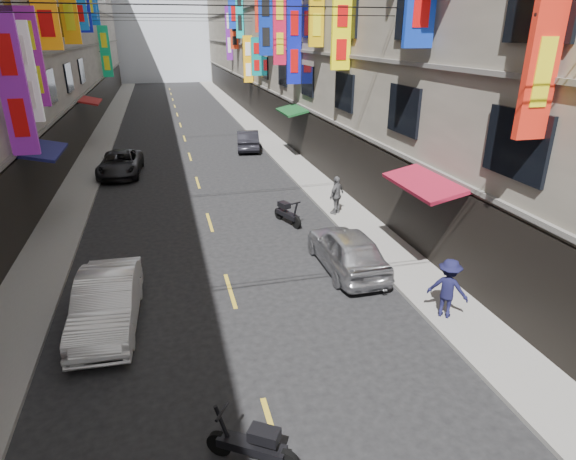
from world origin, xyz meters
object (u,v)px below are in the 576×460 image
car_left_far (120,164)px  car_left_mid (107,302)px  scooter_far_right (287,213)px  car_right_far (248,140)px  scooter_crossing (253,445)px  pedestrian_rnear (448,288)px  pedestrian_rfar (337,195)px  car_right_mid (347,249)px

car_left_far → car_left_mid: bearing=-84.0°
scooter_far_right → car_right_far: size_ratio=0.43×
scooter_crossing → car_right_far: size_ratio=0.39×
car_left_far → scooter_crossing: bearing=-76.7°
scooter_crossing → scooter_far_right: bearing=15.7°
pedestrian_rnear → pedestrian_rfar: pedestrian_rnear is taller
car_right_far → pedestrian_rnear: (1.52, -22.17, 0.30)m
car_right_mid → car_right_far: bearing=-90.4°
pedestrian_rnear → pedestrian_rfar: bearing=-46.0°
scooter_crossing → car_right_mid: (4.51, 7.03, 0.29)m
scooter_crossing → car_right_far: bearing=23.2°
scooter_crossing → car_right_mid: bearing=0.5°
scooter_crossing → car_left_mid: bearing=61.3°
scooter_far_right → pedestrian_rfar: (2.27, 0.31, 0.51)m
scooter_far_right → car_left_mid: (-6.56, -6.13, 0.27)m
scooter_crossing → car_right_mid: 8.35m
car_right_mid → pedestrian_rnear: size_ratio=2.51×
car_left_far → pedestrian_rfar: 13.18m
scooter_far_right → car_left_far: 11.92m
pedestrian_rfar → car_right_far: bearing=-121.8°
car_left_mid → pedestrian_rfar: pedestrian_rfar is taller
car_right_mid → pedestrian_rnear: (1.52, -3.59, 0.24)m
car_right_mid → car_right_far: 18.58m
car_left_mid → pedestrian_rfar: (8.83, 6.44, 0.24)m
car_left_mid → car_left_far: 15.69m
car_left_mid → car_left_far: (-0.57, 15.68, -0.06)m
pedestrian_rnear → pedestrian_rfar: size_ratio=1.02×
scooter_crossing → car_left_far: car_left_far is taller
scooter_crossing → car_left_mid: 6.20m
car_left_far → scooter_far_right: bearing=-49.3°
car_right_mid → pedestrian_rnear: 3.91m
pedestrian_rfar → car_left_far: bearing=-82.1°
car_right_far → pedestrian_rfar: size_ratio=2.43×
scooter_crossing → car_left_far: bearing=42.5°
car_left_mid → car_right_mid: 7.59m
car_right_far → pedestrian_rfar: bearing=104.5°
scooter_far_right → car_right_mid: car_right_mid is taller
car_left_far → car_right_far: car_right_far is taller
car_left_mid → car_right_far: car_left_mid is taller
scooter_crossing → car_left_mid: size_ratio=0.36×
car_right_far → pedestrian_rnear: size_ratio=2.38×
scooter_far_right → pedestrian_rnear: (2.40, -8.15, 0.53)m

